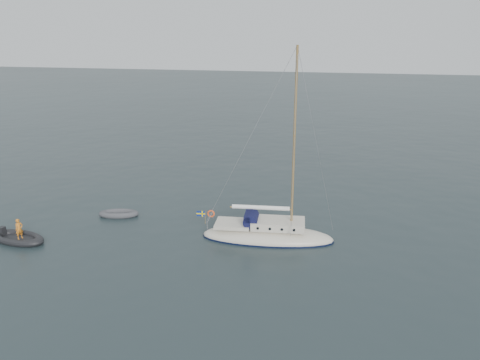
# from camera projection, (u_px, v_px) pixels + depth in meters

# --- Properties ---
(ground) EXTENTS (300.00, 300.00, 0.00)m
(ground) POSITION_uv_depth(u_px,v_px,m) (235.00, 246.00, 29.75)
(ground) COLOR black
(ground) RESTS_ON ground
(sailboat) EXTENTS (9.03, 2.71, 12.86)m
(sailboat) POSITION_uv_depth(u_px,v_px,m) (268.00, 225.00, 30.43)
(sailboat) COLOR beige
(sailboat) RESTS_ON ground
(dinghy) EXTENTS (2.94, 1.33, 0.42)m
(dinghy) POSITION_uv_depth(u_px,v_px,m) (119.00, 214.00, 34.60)
(dinghy) COLOR #4C4D51
(dinghy) RESTS_ON ground
(rib) EXTENTS (3.96, 1.80, 1.57)m
(rib) POSITION_uv_depth(u_px,v_px,m) (18.00, 237.00, 30.39)
(rib) COLOR black
(rib) RESTS_ON ground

